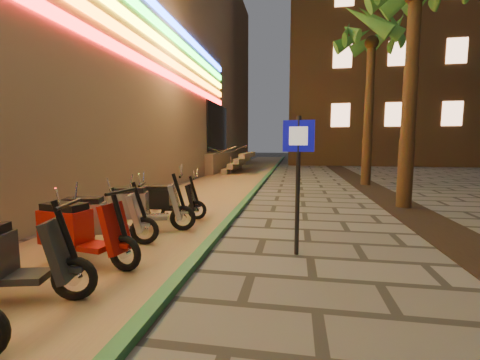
% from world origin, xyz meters
% --- Properties ---
extents(ground, '(120.00, 120.00, 0.00)m').
position_xyz_m(ground, '(0.00, 0.00, 0.00)').
color(ground, '#474442').
rests_on(ground, ground).
extents(parking_strip, '(3.40, 60.00, 0.01)m').
position_xyz_m(parking_strip, '(-2.60, 10.00, 0.01)').
color(parking_strip, '#8C7251').
rests_on(parking_strip, ground).
extents(green_curb, '(0.18, 60.00, 0.10)m').
position_xyz_m(green_curb, '(-0.90, 10.00, 0.05)').
color(green_curb, '#256337').
rests_on(green_curb, ground).
extents(planting_strip, '(1.20, 40.00, 0.02)m').
position_xyz_m(planting_strip, '(3.60, 5.00, 0.01)').
color(planting_strip, black).
rests_on(planting_strip, ground).
extents(apartment_block, '(18.00, 16.06, 25.00)m').
position_xyz_m(apartment_block, '(9.00, 32.00, 12.50)').
color(apartment_block, brown).
rests_on(apartment_block, ground).
extents(palm_d, '(2.97, 3.02, 7.16)m').
position_xyz_m(palm_d, '(3.60, 12.00, 5.94)').
color(palm_d, '#472D19').
rests_on(palm_d, ground).
extents(pedestrian_sign, '(0.49, 0.11, 2.23)m').
position_xyz_m(pedestrian_sign, '(0.61, 2.59, 1.44)').
color(pedestrian_sign, black).
rests_on(pedestrian_sign, ground).
extents(scooter_5, '(1.67, 0.81, 1.18)m').
position_xyz_m(scooter_5, '(-2.67, 0.41, 0.51)').
color(scooter_5, black).
rests_on(scooter_5, ground).
extents(scooter_6, '(1.70, 0.71, 1.19)m').
position_xyz_m(scooter_6, '(-2.56, 1.61, 0.52)').
color(scooter_6, black).
rests_on(scooter_6, ground).
extents(scooter_7, '(1.60, 0.84, 1.14)m').
position_xyz_m(scooter_7, '(-2.79, 2.43, 0.49)').
color(scooter_7, black).
rests_on(scooter_7, ground).
extents(scooter_8, '(1.70, 0.86, 1.20)m').
position_xyz_m(scooter_8, '(-2.47, 3.43, 0.52)').
color(scooter_8, black).
rests_on(scooter_8, ground).
extents(scooter_9, '(1.49, 0.56, 1.04)m').
position_xyz_m(scooter_9, '(-2.40, 4.56, 0.45)').
color(scooter_9, black).
rests_on(scooter_9, ground).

